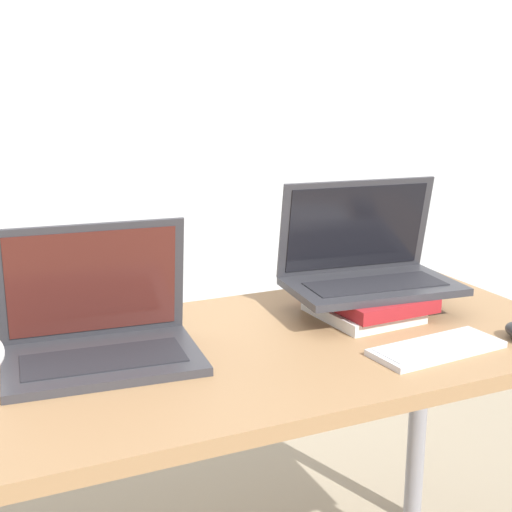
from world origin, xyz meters
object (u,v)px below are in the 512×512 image
Objects in this scene: laptop_left at (99,333)px; wireless_keyboard at (437,348)px; book_stack at (367,303)px; laptop_on_books at (367,266)px.

wireless_keyboard is at bearing -21.49° from laptop_left.
book_stack is (0.59, 0.00, -0.02)m from laptop_left.
book_stack is 0.90× the size of wireless_keyboard.
laptop_on_books reaches higher than laptop_left.
book_stack is 0.08m from laptop_on_books.
laptop_left is 0.96× the size of laptop_on_books.
book_stack is at bearing 0.18° from laptop_left.
laptop_on_books is 0.29m from wireless_keyboard.
book_stack is at bearing -120.41° from laptop_on_books.
laptop_on_books is at bearing 3.59° from laptop_left.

